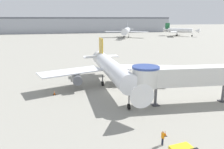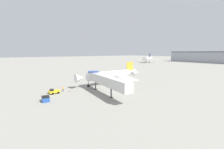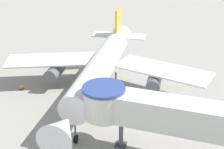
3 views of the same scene
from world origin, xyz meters
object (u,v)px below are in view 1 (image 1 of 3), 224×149
object	(u,v)px
background_jet_gray_tail	(126,31)
background_jet_green_tail	(179,30)
traffic_cone_port_wing	(54,93)
traffic_cone_starboard_wing	(164,83)
traffic_cone_near_nose	(165,134)
jet_bridge	(198,75)
main_airplane	(112,69)
ground_crew_marshaller	(163,137)

from	to	relation	value
background_jet_gray_tail	background_jet_green_tail	distance (m)	43.89
traffic_cone_port_wing	traffic_cone_starboard_wing	bearing A→B (deg)	1.90
traffic_cone_port_wing	traffic_cone_starboard_wing	distance (m)	21.56
traffic_cone_starboard_wing	traffic_cone_near_nose	bearing A→B (deg)	-116.70
jet_bridge	background_jet_green_tail	xyz separation A→B (m)	(70.08, 122.15, -0.32)
main_airplane	ground_crew_marshaller	distance (m)	20.65
ground_crew_marshaller	background_jet_green_tail	xyz separation A→B (m)	(80.70, 131.78, 3.30)
ground_crew_marshaller	background_jet_green_tail	size ratio (longest dim) A/B	0.07
background_jet_gray_tail	background_jet_green_tail	world-z (taller)	background_jet_gray_tail
ground_crew_marshaller	traffic_cone_port_wing	bearing A→B (deg)	21.72
main_airplane	background_jet_gray_tail	bearing A→B (deg)	71.11
background_jet_green_tail	traffic_cone_port_wing	bearing A→B (deg)	-174.85
traffic_cone_port_wing	background_jet_green_tail	bearing A→B (deg)	50.79
background_jet_gray_tail	background_jet_green_tail	size ratio (longest dim) A/B	1.29
jet_bridge	background_jet_gray_tail	distance (m)	120.69
background_jet_gray_tail	traffic_cone_port_wing	bearing A→B (deg)	-91.97
traffic_cone_port_wing	background_jet_green_tail	xyz separation A→B (m)	(91.88, 112.63, 3.88)
jet_bridge	ground_crew_marshaller	xyz separation A→B (m)	(-10.62, -9.63, -3.61)
jet_bridge	traffic_cone_starboard_wing	size ratio (longest dim) A/B	36.46
background_jet_green_tail	traffic_cone_starboard_wing	bearing A→B (deg)	-167.79
traffic_cone_starboard_wing	background_jet_gray_tail	xyz separation A→B (m)	(26.66, 107.53, 4.43)
ground_crew_marshaller	background_jet_gray_tail	bearing A→B (deg)	-24.77
traffic_cone_port_wing	ground_crew_marshaller	size ratio (longest dim) A/B	0.48
main_airplane	ground_crew_marshaller	size ratio (longest dim) A/B	17.18
main_airplane	background_jet_gray_tail	distance (m)	113.31
traffic_cone_starboard_wing	background_jet_gray_tail	world-z (taller)	background_jet_gray_tail
traffic_cone_near_nose	traffic_cone_starboard_wing	bearing A→B (deg)	63.30
traffic_cone_port_wing	background_jet_green_tail	distance (m)	145.41
main_airplane	traffic_cone_port_wing	size ratio (longest dim) A/B	36.11
traffic_cone_port_wing	traffic_cone_starboard_wing	size ratio (longest dim) A/B	1.21
jet_bridge	main_airplane	bearing A→B (deg)	141.73
jet_bridge	traffic_cone_near_nose	bearing A→B (deg)	-133.42
main_airplane	traffic_cone_port_wing	xyz separation A→B (m)	(-10.78, -1.30, -3.36)
traffic_cone_port_wing	background_jet_green_tail	size ratio (longest dim) A/B	0.03
main_airplane	traffic_cone_near_nose	distance (m)	19.23
background_jet_green_tail	background_jet_gray_tail	bearing A→B (deg)	140.09
jet_bridge	ground_crew_marshaller	distance (m)	14.79
ground_crew_marshaller	background_jet_gray_tail	distance (m)	132.73
jet_bridge	traffic_cone_near_nose	size ratio (longest dim) A/B	37.82
traffic_cone_near_nose	background_jet_gray_tail	xyz separation A→B (m)	(35.85, 125.80, 4.44)
traffic_cone_near_nose	ground_crew_marshaller	xyz separation A→B (m)	(-1.17, -1.60, 0.66)
ground_crew_marshaller	background_jet_green_tail	world-z (taller)	background_jet_green_tail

